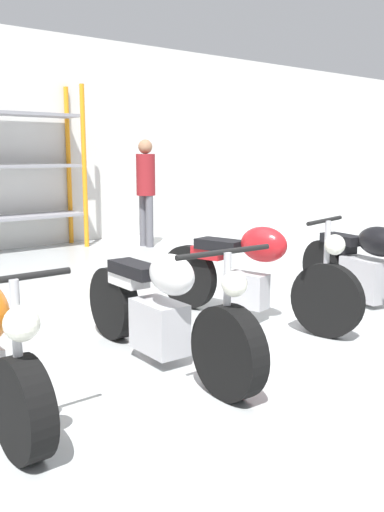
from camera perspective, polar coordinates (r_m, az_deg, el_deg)
name	(u,v)px	position (r m, az deg, el deg)	size (l,w,h in m)	color
ground_plane	(222,344)	(4.86, 3.06, -8.80)	(30.00, 30.00, 0.00)	#B2B7B7
motorcycle_white	(162,311)	(4.31, -2.99, -5.55)	(0.75, 2.17, 0.98)	black
motorcycle_red	(253,272)	(5.41, 6.13, -1.61)	(0.73, 2.17, 1.04)	black
motorcycle_black	(370,267)	(6.25, 17.34, -1.10)	(0.69, 1.98, 0.97)	black
person_browsing	(146,184)	(9.78, -4.64, 7.23)	(0.33, 0.33, 1.82)	#595960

